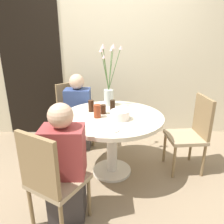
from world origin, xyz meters
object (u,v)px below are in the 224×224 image
(person_woman, at_px, (78,115))
(chair_far_back, at_px, (51,177))
(side_plate, at_px, (111,129))
(flower_vase, at_px, (109,85))
(birthday_cake, at_px, (120,115))
(chair_near_front, at_px, (73,111))
(drink_glass_3, at_px, (103,109))
(drink_glass_1, at_px, (91,106))
(drink_glass_2, at_px, (97,111))
(drink_glass_0, at_px, (113,105))
(person_boy, at_px, (65,168))
(chair_left_flank, at_px, (192,130))

(person_woman, bearing_deg, chair_far_back, -90.71)
(side_plate, bearing_deg, flower_vase, 91.73)
(birthday_cake, height_order, person_woman, person_woman)
(chair_near_front, xyz_separation_m, drink_glass_3, (0.46, -0.69, 0.26))
(drink_glass_1, relative_size, drink_glass_3, 1.27)
(side_plate, height_order, drink_glass_2, drink_glass_2)
(birthday_cake, height_order, drink_glass_1, birthday_cake)
(drink_glass_0, height_order, person_woman, person_woman)
(drink_glass_1, bearing_deg, person_boy, -101.39)
(drink_glass_3, height_order, person_woman, person_woman)
(birthday_cake, distance_m, person_woman, 0.95)
(drink_glass_0, relative_size, person_woman, 0.11)
(chair_near_front, bearing_deg, person_boy, -120.28)
(drink_glass_3, bearing_deg, person_boy, -112.57)
(flower_vase, bearing_deg, birthday_cake, -76.51)
(birthday_cake, distance_m, drink_glass_1, 0.40)
(drink_glass_1, distance_m, person_woman, 0.60)
(chair_left_flank, bearing_deg, drink_glass_1, -97.61)
(birthday_cake, bearing_deg, drink_glass_2, 166.75)
(chair_left_flank, xyz_separation_m, drink_glass_2, (-1.08, -0.13, 0.28))
(drink_glass_1, xyz_separation_m, drink_glass_2, (0.08, -0.19, 0.00))
(person_boy, bearing_deg, side_plate, 36.56)
(drink_glass_0, bearing_deg, chair_left_flank, -7.41)
(chair_near_front, relative_size, person_woman, 0.85)
(drink_glass_0, relative_size, person_boy, 0.11)
(chair_near_front, height_order, drink_glass_1, chair_near_front)
(drink_glass_3, bearing_deg, birthday_cake, -43.26)
(chair_left_flank, relative_size, birthday_cake, 4.58)
(drink_glass_0, bearing_deg, drink_glass_3, -128.43)
(drink_glass_1, bearing_deg, drink_glass_0, 12.54)
(chair_near_front, distance_m, drink_glass_1, 0.74)
(drink_glass_1, relative_size, drink_glass_2, 0.93)
(drink_glass_2, xyz_separation_m, person_woman, (-0.31, 0.67, -0.29))
(drink_glass_3, relative_size, person_woman, 0.10)
(side_plate, distance_m, drink_glass_3, 0.44)
(side_plate, relative_size, person_woman, 0.16)
(chair_left_flank, bearing_deg, flower_vase, -112.23)
(side_plate, height_order, person_woman, person_woman)
(chair_left_flank, height_order, flower_vase, flower_vase)
(chair_far_back, height_order, flower_vase, flower_vase)
(drink_glass_1, bearing_deg, chair_left_flank, -3.23)
(drink_glass_0, bearing_deg, birthday_cake, -76.21)
(drink_glass_2, xyz_separation_m, drink_glass_3, (0.06, 0.11, -0.02))
(flower_vase, xyz_separation_m, drink_glass_1, (-0.20, -0.24, -0.18))
(drink_glass_0, bearing_deg, chair_near_front, 135.56)
(chair_near_front, distance_m, birthday_cake, 1.10)
(chair_left_flank, bearing_deg, drink_glass_2, -87.75)
(drink_glass_3, distance_m, person_woman, 0.72)
(chair_left_flank, bearing_deg, chair_near_front, -118.79)
(flower_vase, bearing_deg, side_plate, -88.27)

